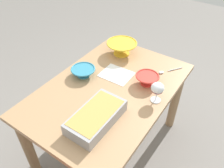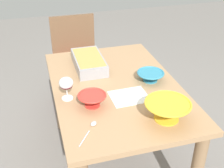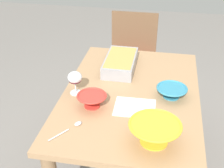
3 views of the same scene
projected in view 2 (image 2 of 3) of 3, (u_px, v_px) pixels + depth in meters
ground_plane at (115, 162)px, 2.36m from camera, size 8.00×8.00×0.00m
dining_table at (116, 101)px, 2.05m from camera, size 1.26×0.84×0.72m
chair at (76, 58)px, 2.91m from camera, size 0.44×0.45×0.88m
wine_glass at (66, 84)px, 1.79m from camera, size 0.09×0.09×0.15m
casserole_dish at (89, 62)px, 2.19m from camera, size 0.39×0.21×0.09m
mixing_bowl at (92, 99)px, 1.76m from camera, size 0.18×0.18×0.08m
small_bowl at (150, 76)px, 2.02m from camera, size 0.19×0.19×0.07m
serving_bowl at (167, 110)px, 1.64m from camera, size 0.26×0.26×0.11m
serving_spoon at (91, 128)px, 1.59m from camera, size 0.19×0.14×0.01m
napkin at (129, 97)px, 1.86m from camera, size 0.20×0.24×0.00m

